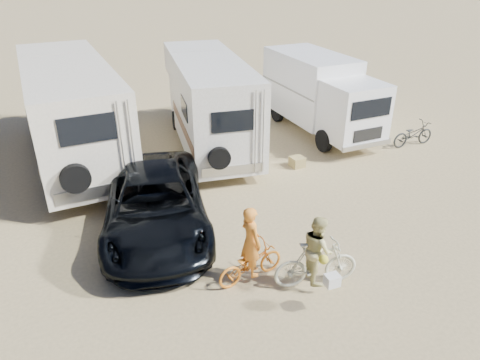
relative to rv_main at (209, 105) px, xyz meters
name	(u,v)px	position (x,y,z in m)	size (l,w,h in m)	color
ground	(323,251)	(0.49, -7.13, -1.59)	(140.00, 140.00, 0.00)	tan
rv_main	(209,105)	(0.00, 0.00, 0.00)	(2.23, 6.90, 3.18)	silver
rv_left	(73,115)	(-4.56, 0.46, 0.06)	(2.54, 7.99, 3.30)	white
box_truck	(321,96)	(4.49, -0.12, -0.14)	(2.11, 5.82, 2.89)	white
dark_suv	(155,204)	(-3.01, -4.72, -0.83)	(2.52, 5.46, 1.52)	black
bike_man	(250,263)	(-1.53, -7.43, -1.17)	(0.55, 1.59, 0.84)	orange
bike_woman	(316,264)	(-0.31, -8.10, -1.04)	(0.52, 1.83, 1.10)	beige
rider_man	(251,248)	(-1.53, -7.43, -0.77)	(0.60, 0.39, 1.64)	orange
rider_woman	(317,256)	(-0.31, -8.10, -0.83)	(0.74, 0.58, 1.52)	#C6BC79
bike_parked	(413,134)	(6.94, -2.67, -1.14)	(0.60, 1.72, 0.90)	black
cooler	(179,181)	(-1.92, -2.74, -1.34)	(0.62, 0.45, 0.49)	#2D5A92
crate	(297,162)	(2.15, -2.71, -1.42)	(0.43, 0.43, 0.34)	olive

